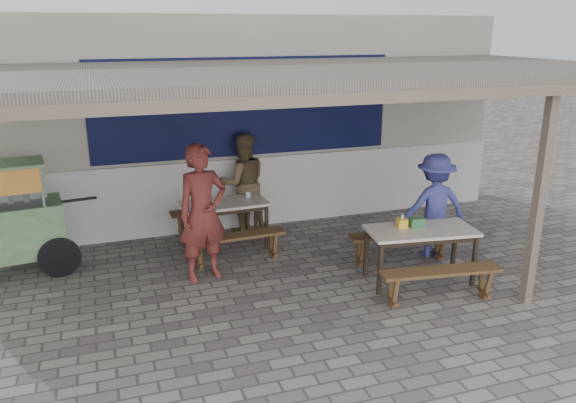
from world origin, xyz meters
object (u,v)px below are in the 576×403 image
(bench_left_street, at_px, (237,242))
(patron_street_side, at_px, (203,213))
(bench_right_street, at_px, (440,278))
(tissue_box, at_px, (402,223))
(donation_box, at_px, (417,222))
(table_right, at_px, (421,235))
(table_left, at_px, (224,207))
(vendor_cart, at_px, (7,216))
(patron_right_table, at_px, (434,205))
(condiment_jar, at_px, (248,194))
(bench_left_wall, at_px, (214,215))
(bench_right_wall, at_px, (401,241))
(condiment_bowl, at_px, (207,200))
(patron_wall_side, at_px, (243,183))

(bench_left_street, height_order, patron_street_side, patron_street_side)
(bench_right_street, relative_size, tissue_box, 12.46)
(patron_street_side, height_order, donation_box, patron_street_side)
(bench_left_street, relative_size, table_right, 0.95)
(table_left, distance_m, patron_street_side, 1.12)
(vendor_cart, bearing_deg, bench_left_street, -19.25)
(patron_right_table, distance_m, tissue_box, 1.09)
(bench_left_street, height_order, donation_box, donation_box)
(bench_left_street, distance_m, vendor_cart, 3.13)
(table_left, xyz_separation_m, condiment_jar, (0.43, 0.16, 0.13))
(bench_left_wall, relative_size, tissue_box, 11.50)
(donation_box, xyz_separation_m, condiment_jar, (-1.76, 2.09, -0.02))
(bench_left_wall, relative_size, patron_street_side, 0.76)
(bench_left_wall, bearing_deg, table_right, -52.68)
(bench_right_street, bearing_deg, bench_left_street, 144.30)
(vendor_cart, relative_size, patron_street_side, 1.04)
(patron_right_table, relative_size, condiment_jar, 17.91)
(bench_right_street, distance_m, vendor_cart, 5.77)
(bench_left_street, distance_m, condiment_jar, 1.02)
(bench_left_wall, bearing_deg, table_left, -90.00)
(vendor_cart, height_order, patron_street_side, patron_street_side)
(table_left, distance_m, bench_right_wall, 2.70)
(bench_right_wall, height_order, condiment_bowl, condiment_bowl)
(patron_right_table, bearing_deg, vendor_cart, -5.55)
(patron_wall_side, xyz_separation_m, condiment_jar, (-0.06, -0.52, -0.04))
(tissue_box, bearing_deg, patron_wall_side, 120.61)
(bench_left_street, relative_size, patron_right_table, 0.91)
(table_right, distance_m, vendor_cart, 5.57)
(bench_left_street, bearing_deg, bench_left_wall, 90.00)
(bench_left_street, height_order, condiment_jar, condiment_jar)
(bench_left_street, distance_m, donation_box, 2.55)
(patron_street_side, relative_size, patron_right_table, 1.20)
(table_left, xyz_separation_m, patron_street_side, (-0.49, -0.97, 0.27))
(bench_left_street, distance_m, bench_right_wall, 2.38)
(vendor_cart, distance_m, patron_right_table, 6.01)
(vendor_cart, relative_size, condiment_jar, 22.30)
(condiment_jar, distance_m, condiment_bowl, 0.66)
(patron_street_side, distance_m, donation_box, 2.85)
(condiment_jar, bearing_deg, tissue_box, -52.38)
(table_left, bearing_deg, donation_box, -43.98)
(bench_left_wall, xyz_separation_m, donation_box, (2.23, -2.58, 0.48))
(bench_right_street, bearing_deg, bench_left_wall, 131.07)
(bench_left_wall, xyz_separation_m, patron_right_table, (2.92, -1.91, 0.44))
(donation_box, relative_size, condiment_bowl, 0.91)
(patron_wall_side, bearing_deg, bench_right_wall, 133.21)
(table_right, distance_m, donation_box, 0.17)
(tissue_box, height_order, condiment_jar, tissue_box)
(bench_left_street, bearing_deg, bench_right_wall, -20.37)
(condiment_jar, height_order, condiment_bowl, condiment_jar)
(vendor_cart, relative_size, patron_right_table, 1.25)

